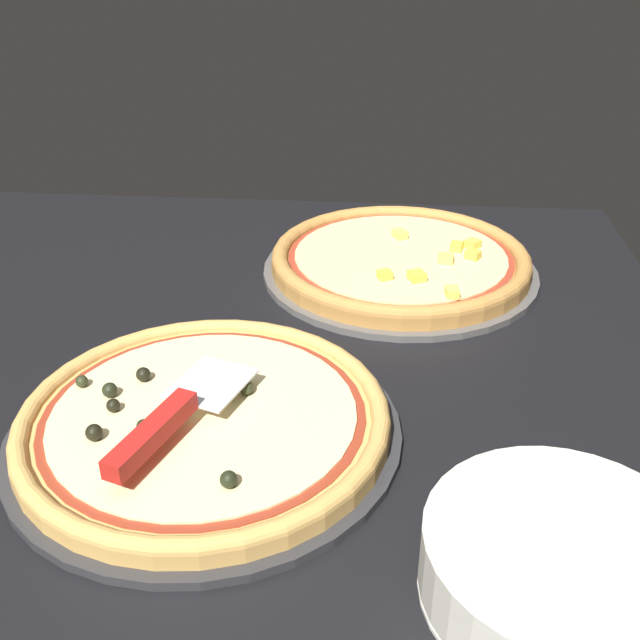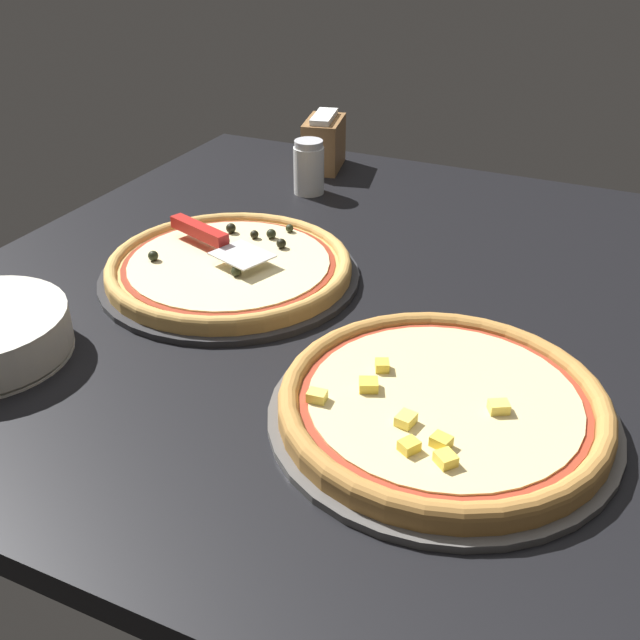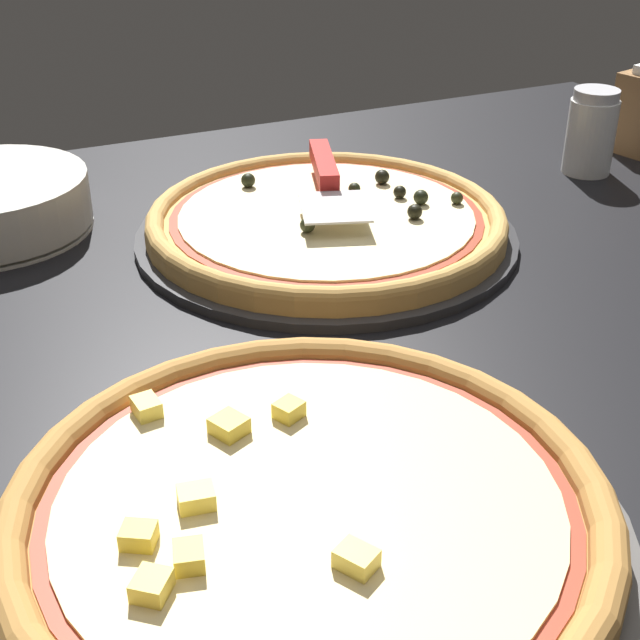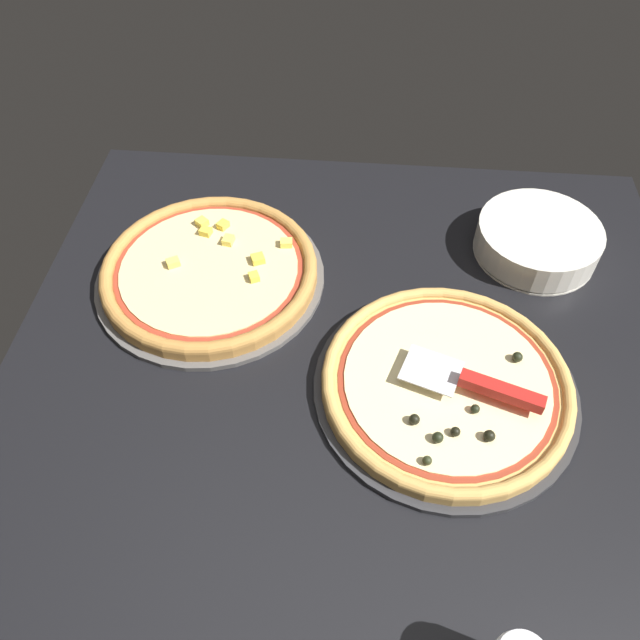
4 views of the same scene
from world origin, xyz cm
name	(u,v)px [view 2 (image 2 of 4)]	position (x,y,z in cm)	size (l,w,h in cm)	color
ground_plane	(326,294)	(0.00, 0.00, -1.80)	(127.63, 115.65, 3.60)	black
pizza_pan_front	(230,276)	(4.69, -15.05, 0.50)	(42.00, 42.00, 1.00)	#2D2D30
pizza_front	(229,265)	(4.66, -15.06, 2.36)	(39.48, 39.48, 3.81)	tan
pizza_pan_back	(442,416)	(25.76, 27.00, 0.50)	(41.91, 41.91, 1.00)	#565451
pizza_back	(443,403)	(25.78, 26.99, 2.52)	(39.39, 39.39, 3.50)	#B77F3D
serving_spatula	(208,235)	(2.26, -20.38, 5.63)	(11.40, 21.85, 2.00)	silver
parmesan_shaker	(309,167)	(-35.54, -20.15, 5.39)	(6.26, 6.26, 10.96)	white
napkin_holder	(324,143)	(-50.91, -23.83, 5.72)	(14.25, 10.26, 12.05)	olive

